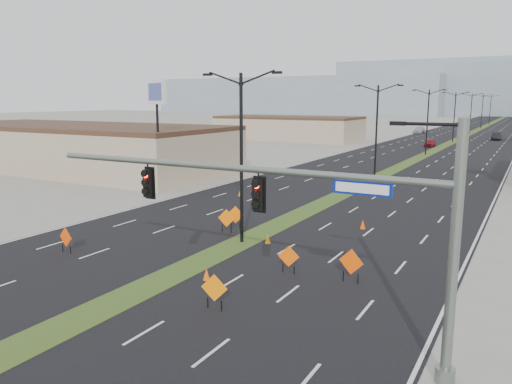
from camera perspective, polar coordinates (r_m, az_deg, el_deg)
The scene contains 29 objects.
ground at distance 21.53m, azimuth -18.77°, elevation -13.30°, with size 600.00×600.00×0.00m, color gray.
road_surface at distance 114.22m, azimuth 21.82°, elevation 5.48°, with size 25.00×400.00×0.02m, color black.
median_strip at distance 114.22m, azimuth 21.82°, elevation 5.48°, with size 2.00×400.00×0.04m, color #334C1B.
building_sw_near at distance 66.16m, azimuth -20.00°, elevation 4.67°, with size 40.00×16.00×5.00m, color tan.
building_sw_far at distance 108.79m, azimuth 3.73°, elevation 7.18°, with size 30.00×14.00×4.50m, color tan.
mesa_west at distance 322.54m, azimuth 4.68°, elevation 10.90°, with size 180.00×50.00×22.00m, color gray.
mesa_backdrop at distance 336.03m, azimuth 22.07°, elevation 11.02°, with size 140.00×50.00×32.00m, color gray.
signal_mast at distance 16.66m, azimuth 5.85°, elevation -2.36°, with size 16.30×0.60×8.00m.
streetlight_0 at distance 29.24m, azimuth -1.69°, elevation 4.47°, with size 5.15×0.24×10.02m.
streetlight_1 at distance 55.08m, azimuth 13.61°, elevation 7.01°, with size 5.15×0.24×10.02m.
streetlight_2 at distance 82.35m, azimuth 19.01°, elevation 7.79°, with size 5.15×0.24×10.02m.
streetlight_3 at distance 109.99m, azimuth 21.73°, elevation 8.16°, with size 5.15×0.24×10.02m.
streetlight_4 at distance 137.77m, azimuth 23.35°, elevation 8.37°, with size 5.15×0.24×10.02m.
streetlight_5 at distance 165.62m, azimuth 24.43°, elevation 8.51°, with size 5.15×0.24×10.02m.
streetlight_6 at distance 193.52m, azimuth 25.20°, elevation 8.60°, with size 5.15×0.24×10.02m.
car_left at distance 97.20m, azimuth 19.26°, elevation 5.31°, with size 1.66×4.12×1.40m, color maroon.
car_mid at distance 119.05m, azimuth 25.80°, elevation 5.75°, with size 1.71×4.89×1.61m, color black.
car_far at distance 135.56m, azimuth 18.15°, elevation 6.73°, with size 2.29×5.63×1.63m, color #B3BABD.
construction_sign_0 at distance 29.96m, azimuth -20.91°, elevation -4.97°, with size 1.09×0.18×1.46m.
construction_sign_1 at distance 32.24m, azimuth -3.40°, elevation -3.10°, with size 1.17×0.19×1.56m.
construction_sign_2 at distance 33.14m, azimuth -2.37°, elevation -2.72°, with size 1.15×0.28×1.56m.
construction_sign_3 at distance 24.85m, azimuth 3.75°, elevation -7.48°, with size 1.04×0.31×1.42m.
construction_sign_4 at distance 20.73m, azimuth -4.79°, elevation -11.01°, with size 1.14×0.27×1.53m.
construction_sign_5 at distance 23.95m, azimuth 10.82°, elevation -7.98°, with size 1.23×0.23×1.65m.
cone_0 at distance 24.19m, azimuth -5.68°, elevation -9.34°, with size 0.36×0.36×0.59m, color #FE5905.
cone_1 at distance 29.95m, azimuth 1.35°, elevation -5.39°, with size 0.35×0.35×0.58m, color orange.
cone_2 at distance 34.03m, azimuth 12.10°, elevation -3.64°, with size 0.38×0.38×0.63m, color #DA4B04.
cone_3 at distance 44.49m, azimuth -1.84°, elevation -0.12°, with size 0.35×0.35×0.58m, color orange.
pole_sign_west at distance 48.11m, azimuth -11.29°, elevation 10.30°, with size 3.23×1.68×10.34m.
Camera 1 is at (14.99, -12.92, 8.48)m, focal length 35.00 mm.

